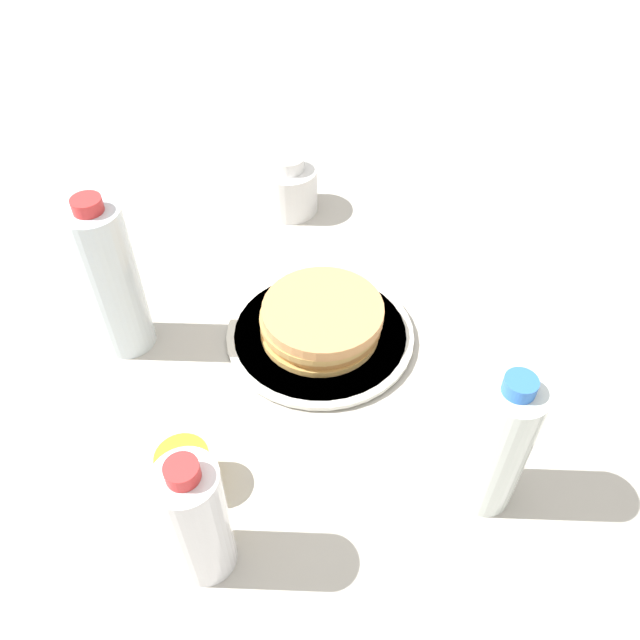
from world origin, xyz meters
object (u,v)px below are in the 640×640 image
object	(u,v)px
pancake_stack	(322,318)
water_bottle_far	(197,520)
cream_jug	(289,188)
plate	(320,335)
water_bottle_mid	(498,445)
water_bottle_near	(112,281)
juice_glass	(185,470)

from	to	relation	value
pancake_stack	water_bottle_far	distance (m)	0.37
pancake_stack	cream_jug	world-z (taller)	cream_jug
plate	pancake_stack	xyz separation A→B (m)	(-0.01, 0.00, 0.03)
water_bottle_mid	water_bottle_near	bearing A→B (deg)	-111.06
pancake_stack	plate	bearing A→B (deg)	-16.02
water_bottle_far	cream_jug	bearing A→B (deg)	-179.65
pancake_stack	cream_jug	distance (m)	0.33
water_bottle_far	water_bottle_mid	bearing A→B (deg)	110.62
juice_glass	water_bottle_far	size ratio (longest dim) A/B	0.33
juice_glass	water_bottle_mid	world-z (taller)	water_bottle_mid
cream_jug	juice_glass	bearing A→B (deg)	-4.05
plate	pancake_stack	size ratio (longest dim) A/B	1.54
plate	water_bottle_far	distance (m)	0.37
water_bottle_near	water_bottle_mid	world-z (taller)	water_bottle_near
cream_jug	water_bottle_far	world-z (taller)	water_bottle_far
water_bottle_far	water_bottle_near	bearing A→B (deg)	-148.15
pancake_stack	water_bottle_far	bearing A→B (deg)	-14.26
water_bottle_near	pancake_stack	bearing A→B (deg)	98.22
juice_glass	water_bottle_mid	xyz separation A→B (m)	(-0.03, 0.36, 0.07)
plate	pancake_stack	distance (m)	0.03
juice_glass	cream_jug	world-z (taller)	cream_jug
plate	water_bottle_near	world-z (taller)	water_bottle_near
plate	juice_glass	xyz separation A→B (m)	(0.26, -0.13, 0.02)
juice_glass	water_bottle_mid	size ratio (longest dim) A/B	0.30
water_bottle_far	plate	bearing A→B (deg)	165.77
water_bottle_near	water_bottle_mid	xyz separation A→B (m)	(0.20, 0.51, -0.02)
pancake_stack	cream_jug	size ratio (longest dim) A/B	1.67
pancake_stack	water_bottle_mid	size ratio (longest dim) A/B	0.84
pancake_stack	water_bottle_mid	xyz separation A→B (m)	(0.24, 0.22, 0.06)
cream_jug	water_bottle_near	world-z (taller)	water_bottle_near
cream_jug	water_bottle_far	bearing A→B (deg)	0.35
cream_jug	water_bottle_near	xyz separation A→B (m)	(0.36, -0.19, 0.07)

